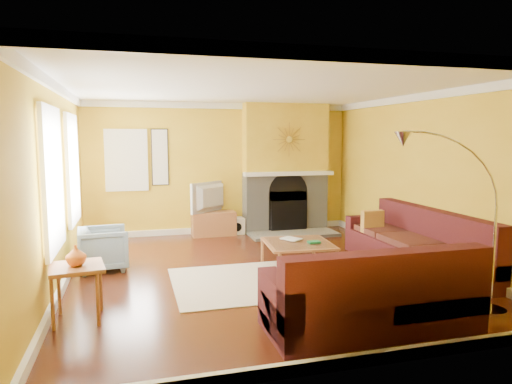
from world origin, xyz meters
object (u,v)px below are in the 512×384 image
object	(u,v)px
armchair	(103,249)
side_table	(78,293)
coffee_table	(298,254)
media_console	(214,224)
sectional_sofa	(356,252)
arc_lamp	(453,228)

from	to	relation	value
armchair	side_table	distance (m)	1.96
coffee_table	side_table	size ratio (longest dim) A/B	1.62
media_console	side_table	size ratio (longest dim) A/B	1.44
sectional_sofa	arc_lamp	xyz separation A→B (m)	(0.43, -1.38, 0.57)
side_table	arc_lamp	size ratio (longest dim) A/B	0.30
armchair	arc_lamp	distance (m)	4.88
side_table	arc_lamp	xyz separation A→B (m)	(3.95, -1.03, 0.72)
sectional_sofa	armchair	size ratio (longest dim) A/B	5.08
media_console	side_table	distance (m)	4.50
sectional_sofa	side_table	world-z (taller)	sectional_sofa
sectional_sofa	media_console	size ratio (longest dim) A/B	4.11
coffee_table	armchair	size ratio (longest dim) A/B	1.39
coffee_table	arc_lamp	world-z (taller)	arc_lamp
armchair	side_table	xyz separation A→B (m)	(-0.16, -1.95, -0.02)
sectional_sofa	media_console	bearing A→B (deg)	110.38
sectional_sofa	arc_lamp	size ratio (longest dim) A/B	1.78
sectional_sofa	coffee_table	xyz separation A→B (m)	(-0.47, 0.98, -0.25)
coffee_table	media_console	distance (m)	2.75
coffee_table	armchair	bearing A→B (deg)	167.62
sectional_sofa	coffee_table	world-z (taller)	sectional_sofa
side_table	sectional_sofa	bearing A→B (deg)	5.52
coffee_table	side_table	world-z (taller)	side_table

